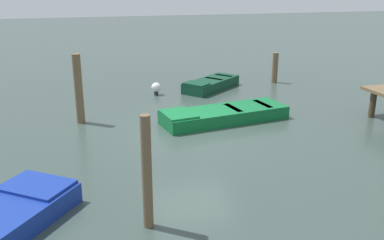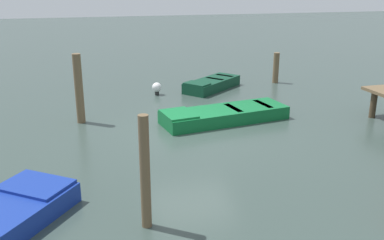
{
  "view_description": "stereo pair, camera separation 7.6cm",
  "coord_description": "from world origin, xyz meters",
  "px_view_note": "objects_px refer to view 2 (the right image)",
  "views": [
    {
      "loc": [
        11.79,
        -2.97,
        4.33
      ],
      "look_at": [
        0.0,
        0.0,
        0.35
      ],
      "focal_mm": 41.04,
      "sensor_mm": 36.0,
      "label": 1
    },
    {
      "loc": [
        11.81,
        -2.89,
        4.33
      ],
      "look_at": [
        0.0,
        0.0,
        0.35
      ],
      "focal_mm": 41.04,
      "sensor_mm": 36.0,
      "label": 2
    }
  ],
  "objects_px": {
    "mooring_piling_center": "(145,173)",
    "marker_buoy": "(157,88)",
    "mooring_piling_far_left": "(79,89)",
    "rowboat_green": "(224,115)",
    "mooring_piling_mid_left": "(276,68)",
    "rowboat_dark_green": "(212,84)"
  },
  "relations": [
    {
      "from": "mooring_piling_center",
      "to": "marker_buoy",
      "type": "xyz_separation_m",
      "value": [
        -9.21,
        1.71,
        -0.78
      ]
    },
    {
      "from": "mooring_piling_far_left",
      "to": "marker_buoy",
      "type": "distance_m",
      "value": 4.04
    },
    {
      "from": "rowboat_green",
      "to": "mooring_piling_mid_left",
      "type": "bearing_deg",
      "value": -139.76
    },
    {
      "from": "mooring_piling_far_left",
      "to": "mooring_piling_center",
      "type": "height_order",
      "value": "mooring_piling_far_left"
    },
    {
      "from": "rowboat_green",
      "to": "mooring_piling_far_left",
      "type": "relative_size",
      "value": 1.94
    },
    {
      "from": "mooring_piling_far_left",
      "to": "mooring_piling_mid_left",
      "type": "distance_m",
      "value": 8.87
    },
    {
      "from": "rowboat_green",
      "to": "rowboat_dark_green",
      "type": "bearing_deg",
      "value": -110.92
    },
    {
      "from": "mooring_piling_center",
      "to": "mooring_piling_far_left",
      "type": "bearing_deg",
      "value": -170.07
    },
    {
      "from": "marker_buoy",
      "to": "mooring_piling_mid_left",
      "type": "bearing_deg",
      "value": 98.7
    },
    {
      "from": "mooring_piling_center",
      "to": "mooring_piling_mid_left",
      "type": "bearing_deg",
      "value": 145.11
    },
    {
      "from": "mooring_piling_far_left",
      "to": "mooring_piling_center",
      "type": "relative_size",
      "value": 1.01
    },
    {
      "from": "rowboat_dark_green",
      "to": "marker_buoy",
      "type": "height_order",
      "value": "marker_buoy"
    },
    {
      "from": "mooring_piling_center",
      "to": "mooring_piling_mid_left",
      "type": "distance_m",
      "value": 12.21
    },
    {
      "from": "mooring_piling_mid_left",
      "to": "rowboat_green",
      "type": "bearing_deg",
      "value": -39.83
    },
    {
      "from": "rowboat_dark_green",
      "to": "mooring_piling_far_left",
      "type": "relative_size",
      "value": 1.27
    },
    {
      "from": "mooring_piling_mid_left",
      "to": "marker_buoy",
      "type": "relative_size",
      "value": 2.68
    },
    {
      "from": "rowboat_dark_green",
      "to": "mooring_piling_far_left",
      "type": "height_order",
      "value": "mooring_piling_far_left"
    },
    {
      "from": "mooring_piling_far_left",
      "to": "mooring_piling_center",
      "type": "distance_m",
      "value": 6.55
    },
    {
      "from": "rowboat_dark_green",
      "to": "mooring_piling_center",
      "type": "bearing_deg",
      "value": 26.91
    },
    {
      "from": "mooring_piling_far_left",
      "to": "marker_buoy",
      "type": "relative_size",
      "value": 4.48
    },
    {
      "from": "rowboat_dark_green",
      "to": "mooring_piling_center",
      "type": "relative_size",
      "value": 1.29
    },
    {
      "from": "rowboat_dark_green",
      "to": "marker_buoy",
      "type": "relative_size",
      "value": 5.7
    }
  ]
}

